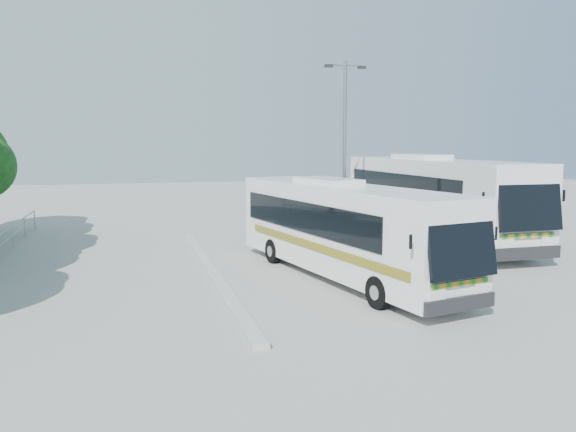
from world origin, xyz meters
name	(u,v)px	position (x,y,z in m)	size (l,w,h in m)	color
ground	(288,281)	(0.00, 0.00, 0.00)	(100.00, 100.00, 0.00)	gray
kerb_divider	(211,270)	(-2.30, 2.00, 0.07)	(0.40, 16.00, 0.15)	#B2B2AD
coach_main	(342,227)	(1.86, -0.06, 1.73)	(4.43, 11.58, 3.15)	silver
coach_adjacent	(432,196)	(8.72, 5.92, 2.09)	(2.90, 13.72, 3.81)	silver
lamppost	(344,143)	(4.74, 7.10, 4.59)	(2.03, 0.28, 8.31)	gray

